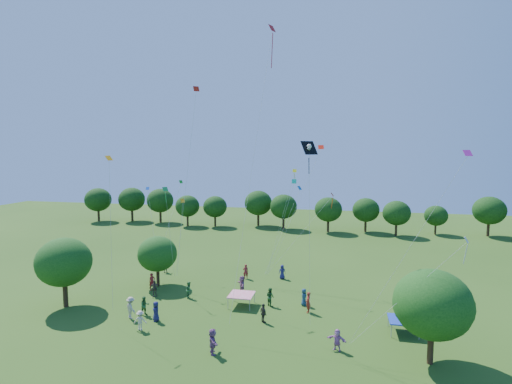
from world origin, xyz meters
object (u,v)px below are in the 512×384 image
object	(u,v)px
near_tree_north	(157,254)
pirate_kite	(309,151)
tent_red_stripe	(241,295)
red_high_kite	(265,80)
tent_blue	(403,320)
near_tree_west	(64,262)
near_tree_east	(433,304)

from	to	relation	value
near_tree_north	pirate_kite	bearing A→B (deg)	-27.61
near_tree_north	tent_red_stripe	size ratio (longest dim) A/B	2.37
pirate_kite	red_high_kite	size ratio (longest dim) A/B	0.56
tent_red_stripe	pirate_kite	distance (m)	15.31
tent_red_stripe	pirate_kite	world-z (taller)	pirate_kite
pirate_kite	tent_blue	bearing A→B (deg)	17.35
near_tree_west	red_high_kite	world-z (taller)	red_high_kite
near_tree_east	tent_blue	size ratio (longest dim) A/B	2.90
near_tree_east	red_high_kite	world-z (taller)	red_high_kite
near_tree_north	red_high_kite	distance (m)	20.94
tent_red_stripe	near_tree_east	bearing A→B (deg)	-25.42
pirate_kite	red_high_kite	xyz separation A→B (m)	(-4.30, 5.53, 6.18)
near_tree_east	tent_red_stripe	size ratio (longest dim) A/B	2.90
near_tree_east	tent_blue	bearing A→B (deg)	103.99
pirate_kite	red_high_kite	distance (m)	9.34
red_high_kite	tent_red_stripe	bearing A→B (deg)	-163.28
near_tree_north	red_high_kite	xyz separation A→B (m)	(12.03, -3.01, 16.88)
near_tree_north	tent_red_stripe	xyz separation A→B (m)	(9.98, -3.63, -2.33)
tent_red_stripe	pirate_kite	xyz separation A→B (m)	(6.35, -4.91, 13.03)
near_tree_west	near_tree_east	distance (m)	30.50
near_tree_north	near_tree_east	size ratio (longest dim) A/B	0.82
tent_red_stripe	red_high_kite	xyz separation A→B (m)	(2.05, 0.62, 19.21)
near_tree_north	tent_blue	bearing A→B (deg)	-14.87
tent_blue	pirate_kite	size ratio (longest dim) A/B	0.16
red_high_kite	pirate_kite	bearing A→B (deg)	-52.13
near_tree_west	tent_blue	xyz separation A→B (m)	(29.22, 0.86, -3.10)
near_tree_east	tent_blue	world-z (taller)	near_tree_east
tent_red_stripe	pirate_kite	bearing A→B (deg)	-37.74
near_tree_west	red_high_kite	distance (m)	24.24
tent_red_stripe	near_tree_west	bearing A→B (deg)	-167.36
near_tree_east	pirate_kite	size ratio (longest dim) A/B	0.47
near_tree_west	tent_red_stripe	bearing A→B (deg)	12.64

